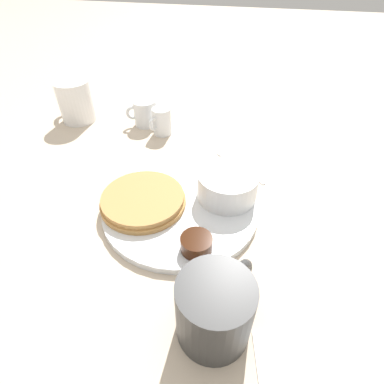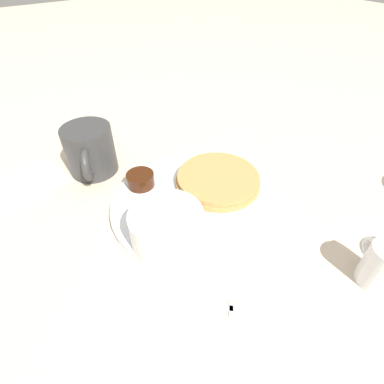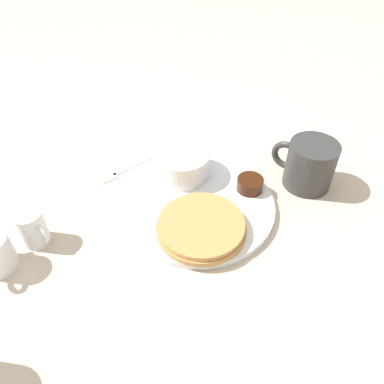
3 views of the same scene
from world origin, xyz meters
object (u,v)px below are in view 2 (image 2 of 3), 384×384
at_px(creamer_pitcher_near, 381,265).
at_px(fork, 218,307).
at_px(bowl, 167,225).
at_px(coffee_mug, 90,151).
at_px(plate, 193,204).

relative_size(creamer_pitcher_near, fork, 0.61).
bearing_deg(creamer_pitcher_near, bowl, 131.59).
bearing_deg(coffee_mug, bowl, -85.32).
distance_m(plate, fork, 0.18).
distance_m(bowl, creamer_pitcher_near, 0.28).
distance_m(bowl, coffee_mug, 0.23).
bearing_deg(fork, coffee_mug, 92.40).
height_order(plate, fork, plate).
xyz_separation_m(coffee_mug, creamer_pitcher_near, (0.20, -0.43, -0.01)).
bearing_deg(fork, bowl, 88.03).
bearing_deg(creamer_pitcher_near, coffee_mug, 114.88).
bearing_deg(plate, coffee_mug, 115.94).
distance_m(plate, creamer_pitcher_near, 0.27).
xyz_separation_m(creamer_pitcher_near, fork, (-0.19, 0.09, -0.03)).
xyz_separation_m(plate, creamer_pitcher_near, (0.11, -0.25, 0.03)).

